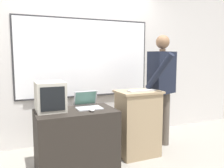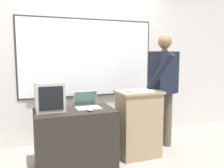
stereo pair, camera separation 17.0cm
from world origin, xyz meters
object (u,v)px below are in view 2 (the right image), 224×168
(laptop, at_px, (87,103))
(wireless_keyboard, at_px, (142,91))
(crt_monitor, at_px, (50,96))
(lectern_podium, at_px, (138,123))
(side_desk, at_px, (75,139))
(person_presenter, at_px, (164,83))
(computer_mouse_by_laptop, at_px, (90,110))

(laptop, xyz_separation_m, wireless_keyboard, (0.76, -0.07, 0.13))
(laptop, distance_m, crt_monitor, 0.48)
(crt_monitor, bearing_deg, lectern_podium, -0.51)
(wireless_keyboard, bearing_deg, side_desk, -178.75)
(laptop, bearing_deg, crt_monitor, -179.81)
(side_desk, height_order, person_presenter, person_presenter)
(wireless_keyboard, bearing_deg, person_presenter, 20.81)
(side_desk, height_order, crt_monitor, crt_monitor)
(crt_monitor, bearing_deg, laptop, 0.19)
(person_presenter, bearing_deg, lectern_podium, 173.54)
(lectern_podium, height_order, computer_mouse_by_laptop, lectern_podium)
(side_desk, distance_m, crt_monitor, 0.63)
(person_presenter, bearing_deg, side_desk, 167.30)
(side_desk, bearing_deg, computer_mouse_by_laptop, -40.82)
(laptop, bearing_deg, computer_mouse_by_laptop, -94.16)
(person_presenter, relative_size, crt_monitor, 4.74)
(crt_monitor, bearing_deg, wireless_keyboard, -3.05)
(lectern_podium, xyz_separation_m, laptop, (-0.75, 0.01, 0.35))
(computer_mouse_by_laptop, distance_m, crt_monitor, 0.53)
(lectern_podium, relative_size, laptop, 3.00)
(wireless_keyboard, relative_size, crt_monitor, 1.08)
(lectern_podium, xyz_separation_m, wireless_keyboard, (0.02, -0.05, 0.48))
(side_desk, xyz_separation_m, computer_mouse_by_laptop, (0.16, -0.14, 0.40))
(lectern_podium, height_order, crt_monitor, crt_monitor)
(laptop, height_order, crt_monitor, crt_monitor)
(lectern_podium, xyz_separation_m, person_presenter, (0.48, 0.12, 0.55))
(side_desk, distance_m, computer_mouse_by_laptop, 0.45)
(laptop, xyz_separation_m, crt_monitor, (-0.46, -0.00, 0.12))
(laptop, bearing_deg, side_desk, -153.75)
(person_presenter, distance_m, laptop, 1.25)
(computer_mouse_by_laptop, xyz_separation_m, crt_monitor, (-0.45, 0.23, 0.16))
(side_desk, relative_size, crt_monitor, 2.65)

